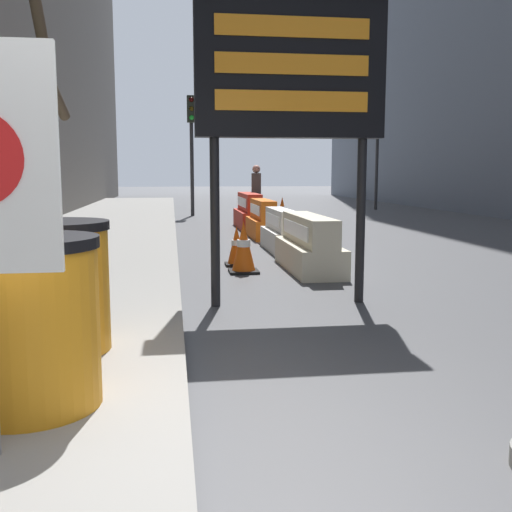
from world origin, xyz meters
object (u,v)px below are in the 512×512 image
(traffic_cone_near, at_px, (237,246))
(barrel_drum_foreground, at_px, (28,322))
(barrel_drum_middle, at_px, (55,286))
(jersey_barrier_red_striped, at_px, (249,213))
(traffic_light_near_curb, at_px, (192,129))
(pedestrian_worker, at_px, (256,190))
(message_board, at_px, (290,66))
(jersey_barrier_cream, at_px, (309,246))
(traffic_cone_mid, at_px, (244,248))
(traffic_light_far_side, at_px, (378,140))
(traffic_cone_far, at_px, (282,210))
(jersey_barrier_orange_far, at_px, (263,221))
(jersey_barrier_white, at_px, (281,232))

(traffic_cone_near, bearing_deg, barrel_drum_foreground, -106.66)
(barrel_drum_middle, relative_size, jersey_barrier_red_striped, 0.42)
(traffic_light_near_curb, relative_size, pedestrian_worker, 2.39)
(message_board, bearing_deg, jersey_barrier_cream, 71.72)
(traffic_cone_near, bearing_deg, message_board, -84.42)
(traffic_cone_mid, relative_size, pedestrian_worker, 0.46)
(traffic_cone_near, height_order, traffic_light_far_side, traffic_light_far_side)
(jersey_barrier_cream, xyz_separation_m, pedestrian_worker, (0.30, 7.62, 0.60))
(traffic_cone_far, height_order, traffic_light_near_curb, traffic_light_near_curb)
(jersey_barrier_red_striped, xyz_separation_m, traffic_light_near_curb, (-1.30, 4.60, 2.41))
(jersey_barrier_orange_far, relative_size, traffic_cone_far, 2.34)
(barrel_drum_middle, xyz_separation_m, pedestrian_worker, (3.09, 11.83, 0.33))
(barrel_drum_middle, bearing_deg, pedestrian_worker, 75.37)
(message_board, bearing_deg, pedestrian_worker, 84.04)
(jersey_barrier_white, bearing_deg, jersey_barrier_orange_far, 90.00)
(barrel_drum_middle, bearing_deg, barrel_drum_foreground, -87.18)
(traffic_cone_mid, xyz_separation_m, traffic_light_near_curb, (-0.32, 11.51, 2.44))
(barrel_drum_foreground, height_order, message_board, message_board)
(jersey_barrier_white, height_order, traffic_cone_far, jersey_barrier_white)
(jersey_barrier_white, distance_m, traffic_cone_far, 6.01)
(jersey_barrier_cream, bearing_deg, traffic_cone_far, 82.24)
(pedestrian_worker, bearing_deg, jersey_barrier_red_striped, -11.71)
(jersey_barrier_red_striped, bearing_deg, traffic_cone_mid, -98.03)
(traffic_cone_far, relative_size, traffic_light_far_side, 0.20)
(message_board, height_order, traffic_light_far_side, traffic_light_far_side)
(traffic_light_far_side, bearing_deg, barrel_drum_foreground, -114.32)
(jersey_barrier_orange_far, xyz_separation_m, traffic_cone_far, (1.11, 3.67, -0.00))
(jersey_barrier_white, bearing_deg, traffic_cone_near, -120.58)
(jersey_barrier_red_striped, distance_m, traffic_light_near_curb, 5.35)
(barrel_drum_foreground, distance_m, message_board, 4.09)
(message_board, height_order, traffic_cone_mid, message_board)
(jersey_barrier_orange_far, relative_size, traffic_cone_mid, 2.34)
(barrel_drum_middle, height_order, traffic_cone_near, barrel_drum_middle)
(barrel_drum_foreground, distance_m, jersey_barrier_red_striped, 12.35)
(barrel_drum_foreground, relative_size, traffic_cone_far, 1.24)
(traffic_cone_far, distance_m, traffic_light_far_side, 7.70)
(message_board, height_order, traffic_light_near_curb, traffic_light_near_curb)
(traffic_cone_mid, bearing_deg, jersey_barrier_cream, 6.71)
(traffic_cone_mid, height_order, pedestrian_worker, pedestrian_worker)
(jersey_barrier_cream, xyz_separation_m, jersey_barrier_orange_far, (0.00, 4.49, 0.01))
(jersey_barrier_cream, bearing_deg, jersey_barrier_orange_far, 90.00)
(traffic_cone_near, bearing_deg, traffic_cone_mid, -87.57)
(jersey_barrier_white, distance_m, jersey_barrier_red_striped, 4.53)
(traffic_cone_near, bearing_deg, pedestrian_worker, 79.58)
(message_board, xyz_separation_m, traffic_cone_mid, (-0.24, 2.10, -2.14))
(jersey_barrier_orange_far, xyz_separation_m, jersey_barrier_red_striped, (-0.00, 2.30, 0.03))
(pedestrian_worker, bearing_deg, traffic_cone_mid, -1.44)
(jersey_barrier_cream, distance_m, traffic_light_near_curb, 11.72)
(traffic_cone_mid, xyz_separation_m, pedestrian_worker, (1.27, 7.74, 0.59))
(traffic_cone_far, bearing_deg, jersey_barrier_red_striped, -129.09)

